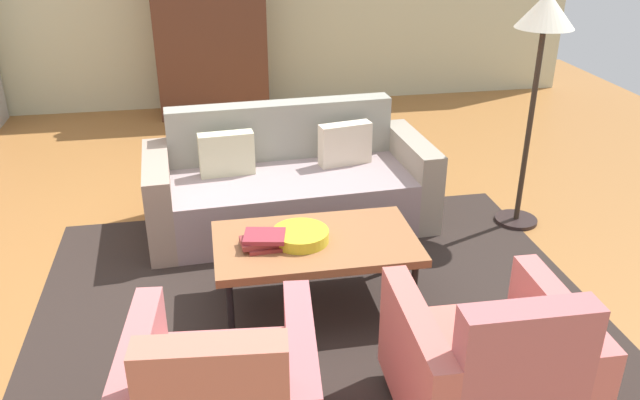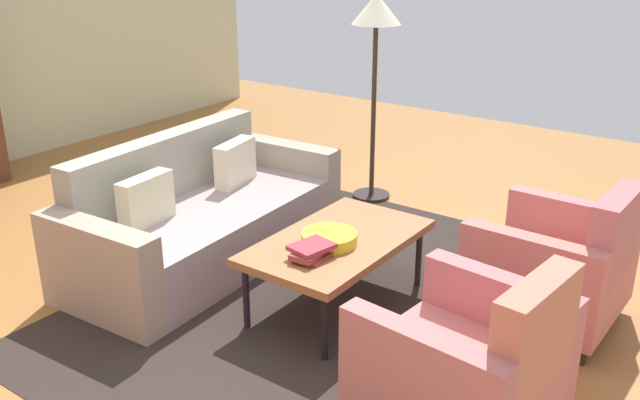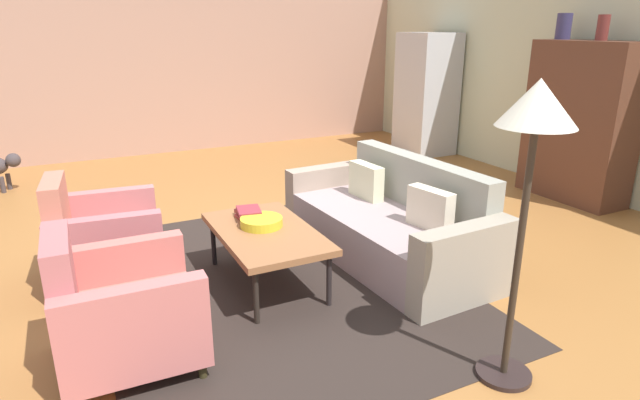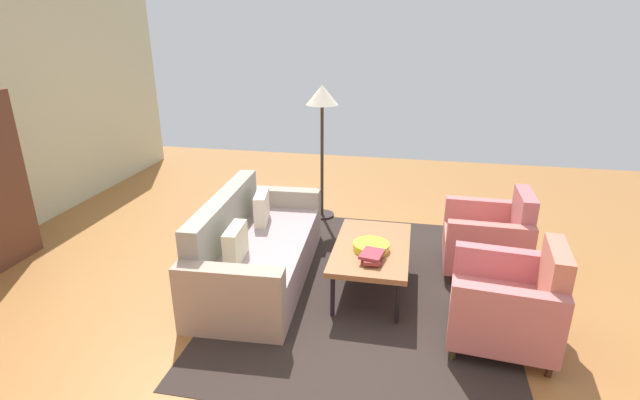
% 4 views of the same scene
% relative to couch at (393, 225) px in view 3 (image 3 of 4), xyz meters
% --- Properties ---
extents(ground_plane, '(10.74, 10.74, 0.00)m').
position_rel_couch_xyz_m(ground_plane, '(-0.56, -0.81, -0.29)').
color(ground_plane, '#9E6633').
extents(wall_back, '(8.95, 0.12, 2.80)m').
position_rel_couch_xyz_m(wall_back, '(-0.56, 3.18, 1.11)').
color(wall_back, beige).
rests_on(wall_back, ground).
extents(wall_left, '(0.12, 7.97, 2.80)m').
position_rel_couch_xyz_m(wall_left, '(-5.04, -0.81, 1.11)').
color(wall_left, tan).
rests_on(wall_left, ground).
extents(area_rug, '(3.40, 2.60, 0.01)m').
position_rel_couch_xyz_m(area_rug, '(0.00, -1.14, -0.28)').
color(area_rug, '#2D231F').
rests_on(area_rug, ground).
extents(couch, '(2.15, 1.01, 0.86)m').
position_rel_couch_xyz_m(couch, '(0.00, 0.00, 0.00)').
color(couch, gray).
rests_on(couch, ground).
extents(coffee_table, '(1.20, 0.70, 0.46)m').
position_rel_couch_xyz_m(coffee_table, '(0.00, -1.19, 0.13)').
color(coffee_table, black).
rests_on(coffee_table, ground).
extents(armchair_left, '(0.87, 0.87, 0.88)m').
position_rel_couch_xyz_m(armchair_left, '(-0.60, -2.35, 0.06)').
color(armchair_left, '#322C18').
rests_on(armchair_left, ground).
extents(armchair_right, '(0.82, 0.82, 0.88)m').
position_rel_couch_xyz_m(armchair_right, '(0.60, -2.35, 0.06)').
color(armchair_right, '#3A2A1F').
rests_on(armchair_right, ground).
extents(fruit_bowl, '(0.33, 0.33, 0.07)m').
position_rel_couch_xyz_m(fruit_bowl, '(-0.08, -1.19, 0.20)').
color(fruit_bowl, gold).
rests_on(fruit_bowl, coffee_table).
extents(book_stack, '(0.29, 0.22, 0.08)m').
position_rel_couch_xyz_m(book_stack, '(-0.30, -1.21, 0.21)').
color(book_stack, maroon).
rests_on(book_stack, coffee_table).
extents(cabinet, '(1.20, 0.51, 1.80)m').
position_rel_couch_xyz_m(cabinet, '(-0.46, 2.84, 0.61)').
color(cabinet, '#532F20').
rests_on(cabinet, ground).
extents(vase_tall, '(0.17, 0.17, 0.29)m').
position_rel_couch_xyz_m(vase_tall, '(-0.86, 2.83, 1.66)').
color(vase_tall, '#332F55').
rests_on(vase_tall, cabinet).
extents(vase_round, '(0.13, 0.13, 0.27)m').
position_rel_couch_xyz_m(vase_round, '(-0.36, 2.83, 1.64)').
color(vase_round, maroon).
rests_on(vase_round, cabinet).
extents(refrigerator, '(0.80, 0.73, 1.85)m').
position_rel_couch_xyz_m(refrigerator, '(-3.18, 2.73, 0.64)').
color(refrigerator, '#B7BABF').
rests_on(refrigerator, ground).
extents(floor_lamp, '(0.40, 0.40, 1.72)m').
position_rel_couch_xyz_m(floor_lamp, '(1.73, -0.37, 1.16)').
color(floor_lamp, black).
rests_on(floor_lamp, ground).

